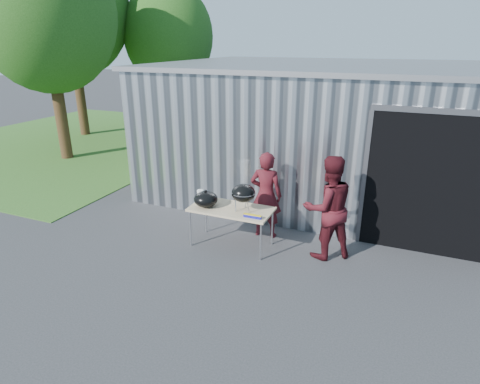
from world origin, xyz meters
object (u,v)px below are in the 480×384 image
at_px(person_cook, 266,195).
at_px(person_bystander, 328,208).
at_px(folding_table, 231,210).
at_px(kettle_grill, 243,189).

distance_m(person_cook, person_bystander, 1.30).
relative_size(person_cook, person_bystander, 0.92).
bearing_deg(person_bystander, folding_table, -26.00).
bearing_deg(folding_table, kettle_grill, -3.68).
height_order(person_cook, person_bystander, person_bystander).
bearing_deg(kettle_grill, folding_table, 176.32).
bearing_deg(person_cook, folding_table, 50.99).
height_order(kettle_grill, person_bystander, person_bystander).
xyz_separation_m(folding_table, person_bystander, (1.69, 0.28, 0.21)).
distance_m(kettle_grill, person_bystander, 1.50).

